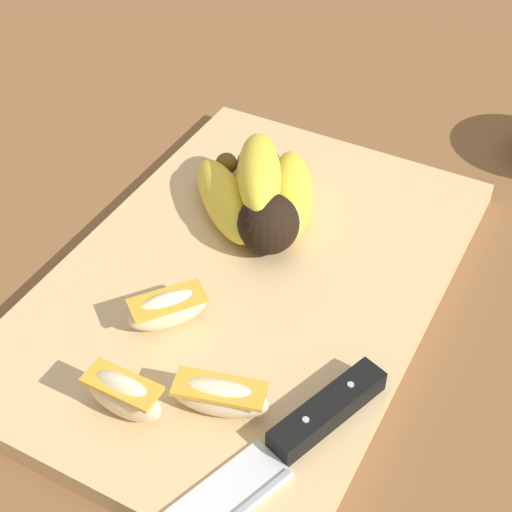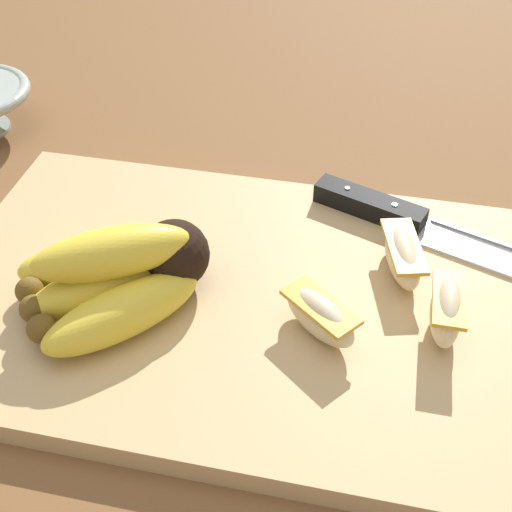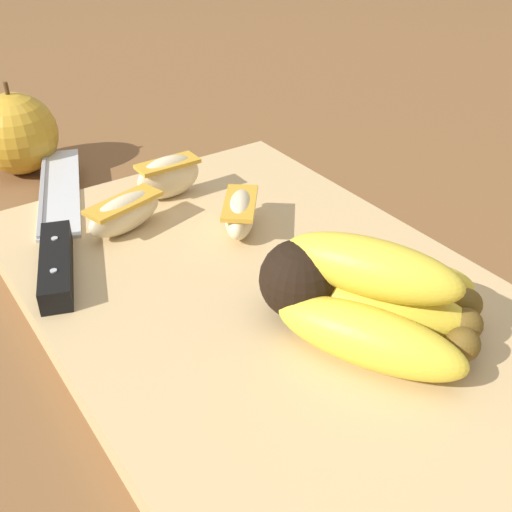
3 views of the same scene
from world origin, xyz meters
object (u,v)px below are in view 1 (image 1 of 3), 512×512
(chefs_knife, at_px, (278,452))
(apple_wedge_far, at_px, (124,395))
(apple_wedge_middle, at_px, (168,309))
(banana_bunch, at_px, (260,196))
(apple_wedge_near, at_px, (220,397))

(chefs_knife, relative_size, apple_wedge_far, 4.47)
(apple_wedge_middle, bearing_deg, chefs_knife, -117.61)
(banana_bunch, distance_m, apple_wedge_middle, 0.15)
(banana_bunch, xyz_separation_m, apple_wedge_middle, (-0.15, 0.00, -0.01))
(apple_wedge_middle, bearing_deg, apple_wedge_far, -167.16)
(apple_wedge_near, bearing_deg, apple_wedge_middle, 55.23)
(apple_wedge_middle, bearing_deg, apple_wedge_near, -124.77)
(banana_bunch, relative_size, apple_wedge_near, 2.10)
(apple_wedge_near, relative_size, apple_wedge_far, 1.23)
(banana_bunch, relative_size, chefs_knife, 0.57)
(apple_wedge_near, height_order, apple_wedge_far, apple_wedge_far)
(banana_bunch, height_order, chefs_knife, banana_bunch)
(banana_bunch, distance_m, apple_wedge_far, 0.24)
(apple_wedge_near, distance_m, apple_wedge_middle, 0.10)
(banana_bunch, height_order, apple_wedge_near, banana_bunch)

